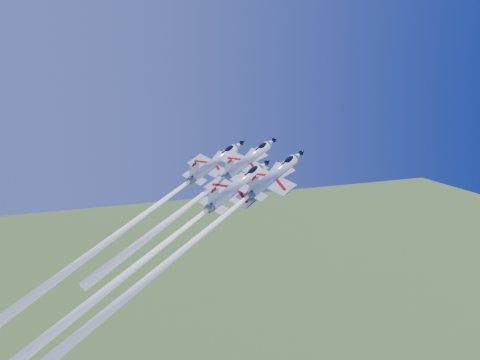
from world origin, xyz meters
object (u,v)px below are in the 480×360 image
object	(u,v)px
jet_lead	(197,199)
jet_right	(192,242)
jet_left	(143,215)
jet_slot	(156,251)

from	to	relation	value
jet_lead	jet_right	bearing A→B (deg)	-49.14
jet_lead	jet_right	size ratio (longest dim) A/B	0.77
jet_left	jet_slot	distance (m)	11.76
jet_lead	jet_left	distance (m)	10.68
jet_left	jet_right	size ratio (longest dim) A/B	0.90
jet_left	jet_right	world-z (taller)	jet_right
jet_lead	jet_slot	world-z (taller)	jet_lead
jet_left	jet_right	bearing A→B (deg)	-4.83
jet_lead	jet_right	distance (m)	12.99
jet_lead	jet_right	xyz separation A→B (m)	(-4.36, -11.33, -4.62)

